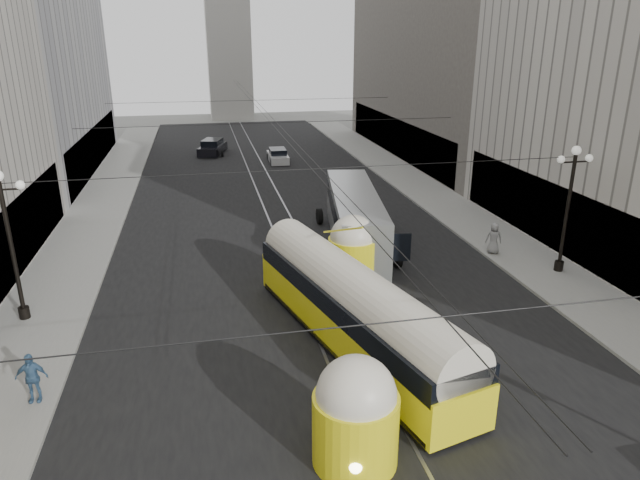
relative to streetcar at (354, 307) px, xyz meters
name	(u,v)px	position (x,y,z in m)	size (l,w,h in m)	color
road	(275,208)	(-0.50, 19.31, -1.64)	(20.00, 85.00, 0.02)	black
sidewalk_left	(102,203)	(-12.50, 22.81, -1.57)	(4.00, 72.00, 0.15)	gray
sidewalk_right	(418,186)	(11.50, 22.81, -1.57)	(4.00, 72.00, 0.15)	gray
rail_left	(264,209)	(-1.25, 19.31, -1.64)	(0.12, 85.00, 0.04)	gray
rail_right	(286,207)	(0.25, 19.31, -1.64)	(0.12, 85.00, 0.04)	gray
distant_tower	(226,8)	(-0.50, 66.81, 13.33)	(6.00, 6.00, 31.36)	#B2AFA8
lamppost_left_mid	(10,238)	(-13.10, 4.81, 2.10)	(1.86, 0.44, 6.37)	black
lamppost_right_mid	(569,202)	(12.10, 4.81, 2.10)	(1.86, 0.44, 6.37)	black
catenary	(276,126)	(-0.38, 18.30, 4.24)	(25.00, 72.00, 0.23)	black
streetcar	(354,307)	(0.00, 0.00, 0.00)	(5.67, 14.95, 3.36)	yellow
city_bus	(355,216)	(3.08, 11.24, 0.01)	(4.36, 12.19, 3.02)	#B1B5B6
sedan_white_far	(278,156)	(1.81, 34.51, -1.05)	(1.74, 4.13, 1.30)	silver
sedan_dark_far	(213,147)	(-4.15, 39.83, -0.96)	(3.21, 5.10, 1.50)	black
pedestrian_sidewalk_right	(494,238)	(10.00, 7.76, -0.63)	(0.84, 0.52, 1.72)	gray
pedestrian_sidewalk_left	(32,378)	(-11.18, -1.52, -0.62)	(1.01, 0.58, 1.73)	#3D6085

